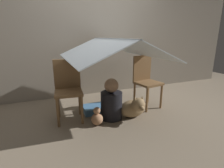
% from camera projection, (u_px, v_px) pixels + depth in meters
% --- Properties ---
extents(ground_plane, '(8.80, 8.80, 0.00)m').
position_uv_depth(ground_plane, '(116.00, 117.00, 2.62)').
color(ground_plane, gray).
extents(wall_back, '(7.00, 0.05, 2.50)m').
position_uv_depth(wall_back, '(91.00, 32.00, 3.39)').
color(wall_back, gray).
rests_on(wall_back, ground_plane).
extents(chair_left, '(0.41, 0.41, 0.86)m').
position_uv_depth(chair_left, '(68.00, 87.00, 2.47)').
color(chair_left, brown).
rests_on(chair_left, ground_plane).
extents(chair_right, '(0.42, 0.42, 0.86)m').
position_uv_depth(chair_right, '(146.00, 79.00, 2.93)').
color(chair_right, brown).
rests_on(chair_right, ground_plane).
extents(sheet_canopy, '(1.31, 1.56, 0.29)m').
position_uv_depth(sheet_canopy, '(112.00, 48.00, 2.50)').
color(sheet_canopy, silver).
extents(person_front, '(0.31, 0.31, 0.60)m').
position_uv_depth(person_front, '(111.00, 102.00, 2.52)').
color(person_front, black).
rests_on(person_front, ground_plane).
extents(dog, '(0.40, 0.40, 0.37)m').
position_uv_depth(dog, '(134.00, 107.00, 2.56)').
color(dog, '#9E7F56').
rests_on(dog, ground_plane).
extents(floor_cushion, '(0.37, 0.29, 0.10)m').
position_uv_depth(floor_cushion, '(95.00, 109.00, 2.79)').
color(floor_cushion, '#4C7FB2').
rests_on(floor_cushion, ground_plane).
extents(plush_toy, '(0.16, 0.16, 0.26)m').
position_uv_depth(plush_toy, '(97.00, 118.00, 2.37)').
color(plush_toy, tan).
rests_on(plush_toy, ground_plane).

